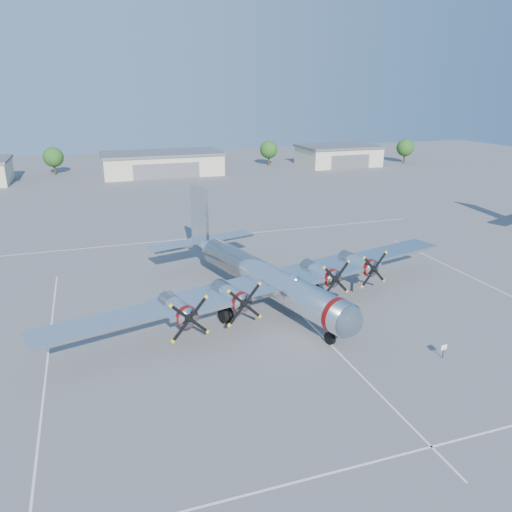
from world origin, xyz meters
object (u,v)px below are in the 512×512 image
object	(u,v)px
main_bomber_b29	(261,302)
info_placard	(444,349)
tree_far_east	(405,148)
tree_west	(53,157)
hangar_center	(162,163)
tree_east	(269,150)
hangar_east	(338,155)

from	to	relation	value
main_bomber_b29	info_placard	world-z (taller)	main_bomber_b29
main_bomber_b29	info_placard	xyz separation A→B (m)	(9.97, -14.69, 0.81)
tree_far_east	info_placard	xyz separation A→B (m)	(-60.66, -93.69, -3.41)
tree_west	tree_far_east	world-z (taller)	same
main_bomber_b29	tree_far_east	bearing A→B (deg)	33.35
hangar_center	tree_far_east	size ratio (longest dim) A/B	4.31
tree_east	tree_far_east	size ratio (longest dim) A/B	1.00
tree_west	info_placard	xyz separation A→B (m)	(32.34, -103.69, -3.41)
tree_east	main_bomber_b29	xyz separation A→B (m)	(-32.63, -87.00, -4.22)
hangar_center	hangar_east	bearing A→B (deg)	0.00
main_bomber_b29	tree_east	bearing A→B (deg)	54.59
tree_east	info_placard	world-z (taller)	tree_east
tree_west	tree_far_east	xyz separation A→B (m)	(93.00, -10.00, 0.00)
hangar_east	tree_east	world-z (taller)	tree_east
hangar_center	tree_far_east	world-z (taller)	tree_far_east
hangar_east	info_placard	size ratio (longest dim) A/B	17.93
tree_far_east	main_bomber_b29	world-z (taller)	tree_far_east
tree_west	hangar_center	bearing A→B (deg)	-17.82
tree_west	info_placard	bearing A→B (deg)	-72.68
tree_east	tree_far_east	distance (m)	38.83
main_bomber_b29	info_placard	bearing A→B (deg)	-70.69
tree_far_east	main_bomber_b29	distance (m)	106.05
tree_west	info_placard	world-z (taller)	tree_west
hangar_center	tree_far_east	bearing A→B (deg)	-1.65
hangar_east	main_bomber_b29	size ratio (longest dim) A/B	0.48
hangar_east	info_placard	bearing A→B (deg)	-113.03
hangar_east	tree_west	size ratio (longest dim) A/B	3.10
tree_east	main_bomber_b29	size ratio (longest dim) A/B	0.15
hangar_center	hangar_east	distance (m)	48.00
tree_far_east	info_placard	bearing A→B (deg)	-122.92
main_bomber_b29	hangar_east	bearing A→B (deg)	43.13
hangar_center	main_bomber_b29	bearing A→B (deg)	-91.86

